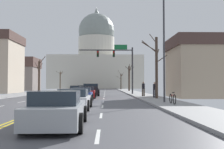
{
  "coord_description": "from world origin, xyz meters",
  "views": [
    {
      "loc": [
        3.74,
        -21.64,
        1.5
      ],
      "look_at": [
        5.01,
        36.34,
        3.63
      ],
      "focal_mm": 43.49,
      "sensor_mm": 36.0,
      "label": 1
    }
  ],
  "objects_px": {
    "pickup_truck_near_00": "(91,90)",
    "pedestrian_00": "(155,89)",
    "pedestrian_01": "(143,88)",
    "bicycle_parked": "(173,99)",
    "street_lamp_right": "(161,39)",
    "sedan_near_01": "(86,93)",
    "sedan_oncoming_00": "(75,90)",
    "sedan_near_03": "(74,100)",
    "sedan_near_02": "(82,95)",
    "sedan_near_04": "(57,110)",
    "sedan_oncoming_01": "(82,88)",
    "signal_gantry": "(118,59)"
  },
  "relations": [
    {
      "from": "pickup_truck_near_00",
      "to": "pedestrian_00",
      "type": "bearing_deg",
      "value": -49.38
    },
    {
      "from": "pedestrian_01",
      "to": "bicycle_parked",
      "type": "xyz_separation_m",
      "value": [
        0.34,
        -12.42,
        -0.59
      ]
    },
    {
      "from": "street_lamp_right",
      "to": "sedan_near_01",
      "type": "relative_size",
      "value": 1.8
    },
    {
      "from": "sedan_near_01",
      "to": "sedan_oncoming_00",
      "type": "xyz_separation_m",
      "value": [
        -3.23,
        17.75,
        0.01
      ]
    },
    {
      "from": "sedan_near_03",
      "to": "sedan_near_02",
      "type": "bearing_deg",
      "value": 91.57
    },
    {
      "from": "street_lamp_right",
      "to": "pickup_truck_near_00",
      "type": "relative_size",
      "value": 1.45
    },
    {
      "from": "sedan_near_02",
      "to": "pedestrian_01",
      "type": "distance_m",
      "value": 9.88
    },
    {
      "from": "sedan_near_04",
      "to": "sedan_oncoming_01",
      "type": "distance_m",
      "value": 50.32
    },
    {
      "from": "sedan_near_03",
      "to": "bicycle_parked",
      "type": "distance_m",
      "value": 7.06
    },
    {
      "from": "signal_gantry",
      "to": "bicycle_parked",
      "type": "xyz_separation_m",
      "value": [
        2.98,
        -20.57,
        -4.76
      ]
    },
    {
      "from": "sedan_near_04",
      "to": "sedan_near_01",
      "type": "bearing_deg",
      "value": 91.31
    },
    {
      "from": "pickup_truck_near_00",
      "to": "sedan_oncoming_00",
      "type": "bearing_deg",
      "value": 106.61
    },
    {
      "from": "bicycle_parked",
      "to": "pickup_truck_near_00",
      "type": "bearing_deg",
      "value": 111.11
    },
    {
      "from": "sedan_near_02",
      "to": "pickup_truck_near_00",
      "type": "bearing_deg",
      "value": 89.59
    },
    {
      "from": "bicycle_parked",
      "to": "sedan_near_01",
      "type": "bearing_deg",
      "value": 122.16
    },
    {
      "from": "sedan_near_04",
      "to": "signal_gantry",
      "type": "bearing_deg",
      "value": 83.54
    },
    {
      "from": "signal_gantry",
      "to": "sedan_near_03",
      "type": "height_order",
      "value": "signal_gantry"
    },
    {
      "from": "pickup_truck_near_00",
      "to": "street_lamp_right",
      "type": "bearing_deg",
      "value": -68.33
    },
    {
      "from": "sedan_oncoming_01",
      "to": "signal_gantry",
      "type": "bearing_deg",
      "value": -70.86
    },
    {
      "from": "sedan_near_03",
      "to": "pedestrian_00",
      "type": "relative_size",
      "value": 2.69
    },
    {
      "from": "pedestrian_01",
      "to": "sedan_near_03",
      "type": "bearing_deg",
      "value": -112.89
    },
    {
      "from": "signal_gantry",
      "to": "sedan_near_01",
      "type": "height_order",
      "value": "signal_gantry"
    },
    {
      "from": "signal_gantry",
      "to": "sedan_near_02",
      "type": "height_order",
      "value": "signal_gantry"
    },
    {
      "from": "signal_gantry",
      "to": "pedestrian_00",
      "type": "height_order",
      "value": "signal_gantry"
    },
    {
      "from": "sedan_near_03",
      "to": "sedan_oncoming_01",
      "type": "bearing_deg",
      "value": 94.44
    },
    {
      "from": "sedan_oncoming_00",
      "to": "pedestrian_01",
      "type": "height_order",
      "value": "pedestrian_01"
    },
    {
      "from": "sedan_near_04",
      "to": "sedan_oncoming_01",
      "type": "relative_size",
      "value": 0.95
    },
    {
      "from": "pedestrian_00",
      "to": "street_lamp_right",
      "type": "bearing_deg",
      "value": -96.56
    },
    {
      "from": "sedan_near_01",
      "to": "pickup_truck_near_00",
      "type": "bearing_deg",
      "value": 89.11
    },
    {
      "from": "signal_gantry",
      "to": "sedan_oncoming_00",
      "type": "bearing_deg",
      "value": 131.33
    },
    {
      "from": "pedestrian_01",
      "to": "signal_gantry",
      "type": "bearing_deg",
      "value": 107.92
    },
    {
      "from": "street_lamp_right",
      "to": "sedan_oncoming_01",
      "type": "distance_m",
      "value": 40.42
    },
    {
      "from": "sedan_near_02",
      "to": "bicycle_parked",
      "type": "distance_m",
      "value": 8.46
    },
    {
      "from": "signal_gantry",
      "to": "sedan_near_04",
      "type": "xyz_separation_m",
      "value": [
        -3.4,
        -30.03,
        -4.66
      ]
    },
    {
      "from": "signal_gantry",
      "to": "street_lamp_right",
      "type": "distance_m",
      "value": 19.05
    },
    {
      "from": "sedan_oncoming_00",
      "to": "bicycle_parked",
      "type": "bearing_deg",
      "value": -70.62
    },
    {
      "from": "sedan_oncoming_01",
      "to": "pedestrian_00",
      "type": "height_order",
      "value": "pedestrian_00"
    },
    {
      "from": "pickup_truck_near_00",
      "to": "sedan_near_04",
      "type": "distance_m",
      "value": 26.92
    },
    {
      "from": "sedan_oncoming_01",
      "to": "bicycle_parked",
      "type": "distance_m",
      "value": 41.93
    },
    {
      "from": "signal_gantry",
      "to": "street_lamp_right",
      "type": "xyz_separation_m",
      "value": [
        2.5,
        -18.88,
        -0.27
      ]
    },
    {
      "from": "sedan_oncoming_01",
      "to": "sedan_oncoming_00",
      "type": "bearing_deg",
      "value": -90.46
    },
    {
      "from": "street_lamp_right",
      "to": "bicycle_parked",
      "type": "bearing_deg",
      "value": -74.32
    },
    {
      "from": "street_lamp_right",
      "to": "pedestrian_00",
      "type": "bearing_deg",
      "value": 83.44
    },
    {
      "from": "pickup_truck_near_00",
      "to": "pedestrian_00",
      "type": "distance_m",
      "value": 10.95
    },
    {
      "from": "street_lamp_right",
      "to": "bicycle_parked",
      "type": "distance_m",
      "value": 4.82
    },
    {
      "from": "pedestrian_01",
      "to": "sedan_near_04",
      "type": "bearing_deg",
      "value": -105.42
    },
    {
      "from": "street_lamp_right",
      "to": "sedan_near_04",
      "type": "xyz_separation_m",
      "value": [
        -5.9,
        -11.15,
        -4.39
      ]
    },
    {
      "from": "street_lamp_right",
      "to": "sedan_oncoming_00",
      "type": "bearing_deg",
      "value": 109.61
    },
    {
      "from": "street_lamp_right",
      "to": "sedan_near_04",
      "type": "relative_size",
      "value": 1.88
    },
    {
      "from": "sedan_oncoming_00",
      "to": "pedestrian_00",
      "type": "height_order",
      "value": "pedestrian_00"
    }
  ]
}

